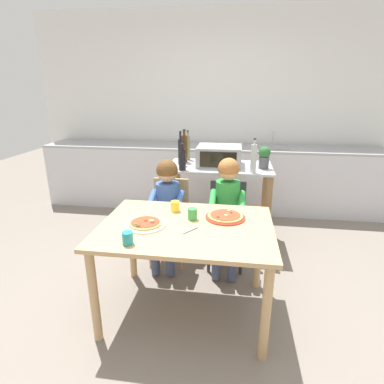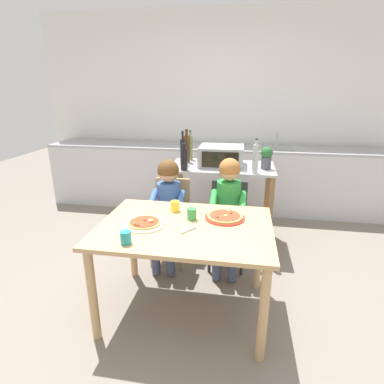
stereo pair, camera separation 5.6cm
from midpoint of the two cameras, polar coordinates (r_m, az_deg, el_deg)
ground_plane at (r=3.48m, az=1.33°, el=-9.81°), size 10.57×10.57×0.00m
back_wall_tiled at (r=4.70m, az=3.96°, el=14.89°), size 5.28×0.12×2.70m
kitchen_counter at (r=4.45m, az=3.31°, el=2.83°), size 4.75×0.60×1.09m
kitchen_island_cart at (r=3.41m, az=4.57°, el=0.26°), size 1.11×0.62×0.87m
toaster_oven at (r=3.32m, az=4.57°, el=6.71°), size 0.46×0.40×0.21m
bottle_brown_beer at (r=3.58m, az=-1.23°, el=8.27°), size 0.05×0.05×0.33m
bottle_dark_olive_oil at (r=3.11m, az=-2.33°, el=6.07°), size 0.07×0.07×0.27m
bottle_tall_green_wine at (r=3.06m, az=10.81°, el=6.16°), size 0.06×0.06×0.34m
bottle_clear_vinegar at (r=3.46m, az=-1.92°, el=8.09°), size 0.07×0.07×0.36m
bottle_slim_sauce at (r=3.34m, az=-2.62°, el=7.57°), size 0.05×0.05×0.36m
potted_herb_plant at (r=3.25m, az=12.73°, el=6.39°), size 0.12×0.12×0.23m
dining_table at (r=2.26m, az=-1.81°, el=-8.44°), size 1.24×0.89×0.73m
dining_chair_left at (r=3.05m, az=-4.68°, el=-4.15°), size 0.36×0.36×0.81m
dining_chair_right at (r=2.98m, az=5.93°, el=-4.71°), size 0.36×0.36×0.81m
child_in_blue_striped_shirt at (r=2.87m, az=-5.30°, el=-1.53°), size 0.32×0.42×1.02m
child_in_green_shirt at (r=2.80m, az=5.95°, el=-1.88°), size 0.32×0.42×1.06m
pizza_plate_white at (r=2.24m, az=-9.33°, el=-5.81°), size 0.30×0.30×0.03m
pizza_plate_red_rimmed at (r=2.34m, az=5.49°, el=-4.52°), size 0.30×0.30×0.03m
drinking_cup_yellow at (r=2.45m, az=-3.79°, el=-2.65°), size 0.07×0.07×0.08m
drinking_cup_teal at (r=1.99m, az=-12.61°, el=-8.34°), size 0.07×0.07×0.08m
drinking_cup_green at (r=2.30m, az=-0.63°, el=-4.08°), size 0.07×0.07×0.09m
serving_spoon at (r=2.13m, az=-1.09°, el=-7.09°), size 0.09×0.12×0.01m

